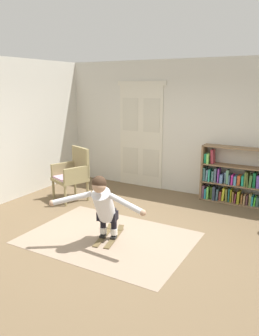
# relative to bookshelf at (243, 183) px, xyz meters

# --- Properties ---
(ground_plane) EXTENTS (7.20, 7.20, 0.00)m
(ground_plane) POSITION_rel_bookshelf_xyz_m (-1.32, -2.39, -0.45)
(ground_plane) COLOR brown
(back_wall) EXTENTS (6.00, 0.10, 2.90)m
(back_wall) POSITION_rel_bookshelf_xyz_m (-1.32, 0.21, 1.00)
(back_wall) COLOR beige
(back_wall) RESTS_ON ground
(side_wall_left) EXTENTS (0.10, 6.00, 2.90)m
(side_wall_left) POSITION_rel_bookshelf_xyz_m (-4.32, -1.99, 1.00)
(side_wall_left) COLOR beige
(side_wall_left) RESTS_ON ground
(double_door) EXTENTS (1.22, 0.05, 2.45)m
(double_door) POSITION_rel_bookshelf_xyz_m (-2.41, 0.15, 0.78)
(double_door) COLOR beige
(double_door) RESTS_ON ground
(rug) EXTENTS (2.56, 1.84, 0.01)m
(rug) POSITION_rel_bookshelf_xyz_m (-1.51, -2.64, -0.45)
(rug) COLOR gray
(rug) RESTS_ON ground
(bookshelf) EXTENTS (1.75, 0.30, 1.16)m
(bookshelf) POSITION_rel_bookshelf_xyz_m (0.00, 0.00, 0.00)
(bookshelf) COLOR #826547
(bookshelf) RESTS_ON ground
(wicker_chair) EXTENTS (0.78, 0.78, 1.10)m
(wicker_chair) POSITION_rel_bookshelf_xyz_m (-3.17, -1.44, 0.13)
(wicker_chair) COLOR #8C7F54
(wicker_chair) RESTS_ON ground
(skis_pair) EXTENTS (0.44, 0.80, 0.07)m
(skis_pair) POSITION_rel_bookshelf_xyz_m (-1.52, -2.61, -0.43)
(skis_pair) COLOR brown
(skis_pair) RESTS_ON rug
(person_skier) EXTENTS (1.43, 0.82, 1.04)m
(person_skier) POSITION_rel_bookshelf_xyz_m (-1.47, -2.84, 0.19)
(person_skier) COLOR white
(person_skier) RESTS_ON skis_pair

